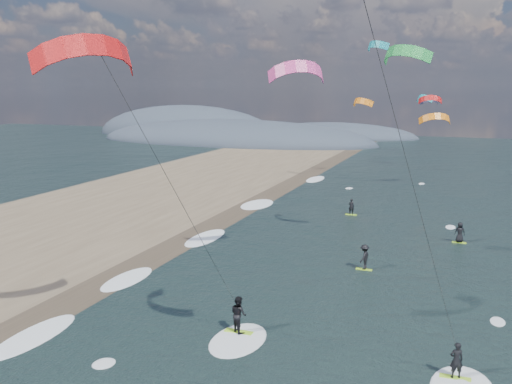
% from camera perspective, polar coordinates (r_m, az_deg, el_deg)
% --- Properties ---
extents(wet_sand_strip, '(3.00, 240.00, 0.00)m').
position_cam_1_polar(wet_sand_strip, '(35.24, -18.50, -10.62)').
color(wet_sand_strip, '#382D23').
rests_on(wet_sand_strip, ground).
extents(coastal_hills, '(80.00, 41.00, 15.00)m').
position_cam_1_polar(coastal_hills, '(134.97, -2.93, 5.39)').
color(coastal_hills, '#3D4756').
rests_on(coastal_hills, ground).
extents(kitesurfer_near_a, '(7.73, 9.18, 17.88)m').
position_cam_1_polar(kitesurfer_near_a, '(19.64, 11.94, 13.51)').
color(kitesurfer_near_a, '#A4E528').
rests_on(kitesurfer_near_a, ground).
extents(kitesurfer_near_b, '(6.96, 9.54, 14.96)m').
position_cam_1_polar(kitesurfer_near_b, '(24.67, -11.00, 4.75)').
color(kitesurfer_near_b, '#A4E528').
rests_on(kitesurfer_near_b, ground).
extents(far_kitesurfers, '(11.24, 17.17, 1.78)m').
position_cam_1_polar(far_kitesurfers, '(44.66, 13.50, -4.68)').
color(far_kitesurfers, '#A4E528').
rests_on(far_kitesurfers, ground).
extents(bg_kite_field, '(14.51, 75.07, 9.62)m').
position_cam_1_polar(bg_kite_field, '(70.92, 14.59, 9.90)').
color(bg_kite_field, black).
rests_on(bg_kite_field, ground).
extents(shoreline_surf, '(2.40, 79.40, 0.11)m').
position_cam_1_polar(shoreline_surf, '(38.13, -12.54, -8.68)').
color(shoreline_surf, white).
rests_on(shoreline_surf, ground).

